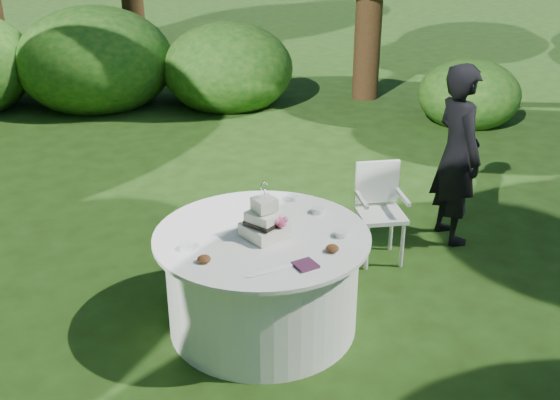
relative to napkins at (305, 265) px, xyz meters
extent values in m
plane|color=#1D320D|center=(-0.02, 0.55, -0.78)|extent=(80.00, 80.00, 0.00)
cube|color=#481E3A|center=(0.00, 0.00, 0.00)|extent=(0.14, 0.14, 0.02)
ellipsoid|color=white|center=(-0.17, 0.06, 0.00)|extent=(0.48, 0.07, 0.01)
imported|color=black|center=(2.22, 0.93, 0.06)|extent=(0.54, 0.69, 1.68)
cylinder|color=white|center=(-0.02, 0.55, -0.41)|extent=(1.40, 1.40, 0.74)
cylinder|color=silver|center=(-0.02, 0.55, -0.02)|extent=(1.56, 1.56, 0.03)
cube|color=white|center=(-0.02, 0.50, 0.04)|extent=(0.31, 0.31, 0.09)
cube|color=white|center=(-0.02, 0.50, 0.14)|extent=(0.27, 0.27, 0.09)
cube|color=white|center=(-0.02, 0.50, 0.24)|extent=(0.15, 0.15, 0.09)
cube|color=black|center=(-0.02, 0.50, 0.11)|extent=(0.28, 0.28, 0.03)
sphere|color=#EC457C|center=(0.05, 0.40, 0.13)|extent=(0.07, 0.07, 0.07)
cylinder|color=silver|center=(-0.02, 0.50, 0.32)|extent=(0.01, 0.01, 0.05)
torus|color=silver|center=(-0.02, 0.50, 0.38)|extent=(0.07, 0.02, 0.07)
cube|color=white|center=(1.36, 0.91, -0.34)|extent=(0.51, 0.51, 0.04)
cube|color=white|center=(1.43, 1.08, -0.10)|extent=(0.38, 0.18, 0.39)
cylinder|color=white|center=(1.16, 0.82, -0.57)|extent=(0.03, 0.03, 0.42)
cylinder|color=silver|center=(1.45, 0.71, -0.57)|extent=(0.03, 0.03, 0.42)
cylinder|color=white|center=(1.27, 1.12, -0.57)|extent=(0.03, 0.03, 0.42)
cylinder|color=silver|center=(1.57, 1.00, -0.57)|extent=(0.03, 0.03, 0.42)
cube|color=white|center=(1.19, 0.98, -0.18)|extent=(0.16, 0.34, 0.03)
cube|color=white|center=(1.54, 0.84, -0.18)|extent=(0.16, 0.34, 0.03)
cylinder|color=white|center=(0.52, 0.64, 0.01)|extent=(0.10, 0.10, 0.04)
cylinder|color=white|center=(-0.58, 0.60, 0.01)|extent=(0.10, 0.10, 0.04)
cylinder|color=white|center=(0.45, 0.23, 0.01)|extent=(0.10, 0.10, 0.04)
cylinder|color=white|center=(0.47, 0.95, 0.01)|extent=(0.10, 0.10, 0.04)
ellipsoid|color=#562D16|center=(-0.55, 0.38, 0.02)|extent=(0.09, 0.09, 0.05)
ellipsoid|color=#562D16|center=(0.26, 0.08, 0.02)|extent=(0.09, 0.09, 0.05)
camera|label=1|loc=(-2.00, -3.12, 2.12)|focal=42.00mm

